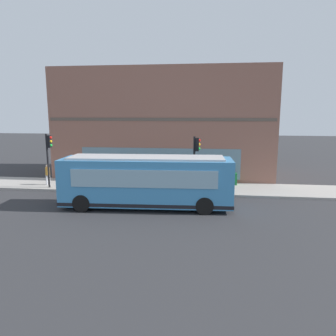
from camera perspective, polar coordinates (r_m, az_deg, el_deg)
name	(u,v)px	position (r m, az deg, el deg)	size (l,w,h in m)	color
ground	(144,205)	(19.71, -4.32, -6.67)	(120.00, 120.00, 0.00)	#2D2D30
sidewalk_curb	(156,187)	(23.95, -2.23, -3.44)	(3.77, 40.00, 0.15)	#9E9991
building_corner	(166,124)	(29.14, -0.42, 7.95)	(8.07, 18.22, 9.19)	#8C5B4C
city_bus_nearside	(146,182)	(18.97, -3.90, -2.48)	(3.03, 10.15, 3.07)	#3F8CC6
traffic_light_near_corner	(196,153)	(21.90, 5.02, 2.60)	(0.32, 0.49, 3.85)	black
traffic_light_down_block	(49,150)	(24.63, -20.53, 2.98)	(0.32, 0.49, 3.94)	black
fire_hydrant	(164,183)	(23.20, -0.73, -2.77)	(0.35, 0.35, 0.74)	red
pedestrian_near_building_entrance	(48,173)	(25.86, -20.70, -0.89)	(0.32, 0.32, 1.56)	silver
pedestrian_walking_along_curb	(116,173)	(23.96, -9.19, -0.85)	(0.32, 0.32, 1.78)	#3359A5
newspaper_vending_box	(234,179)	(24.84, 11.75, -1.90)	(0.44, 0.42, 0.90)	#197233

